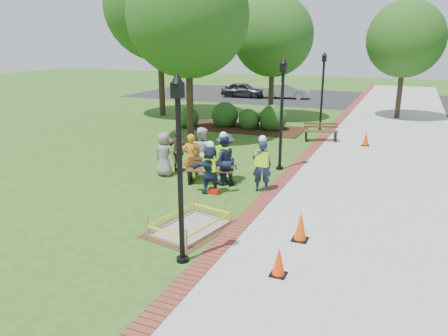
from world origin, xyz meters
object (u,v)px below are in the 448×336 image
at_px(cone_front, 279,262).
at_px(hivis_worker_b, 262,164).
at_px(bench_near, 210,176).
at_px(lamp_near, 179,157).
at_px(wet_concrete_pad, 190,222).
at_px(hivis_worker_a, 210,168).
at_px(hivis_worker_c, 223,159).

bearing_deg(cone_front, hivis_worker_b, 112.17).
bearing_deg(bench_near, lamp_near, -71.78).
relative_size(wet_concrete_pad, hivis_worker_a, 1.47).
xyz_separation_m(wet_concrete_pad, hivis_worker_c, (-0.68, 3.85, 0.70)).
relative_size(lamp_near, hivis_worker_a, 2.41).
bearing_deg(lamp_near, wet_concrete_pad, 111.37).
distance_m(wet_concrete_pad, hivis_worker_c, 3.97).
relative_size(hivis_worker_a, hivis_worker_c, 0.94).
relative_size(wet_concrete_pad, hivis_worker_c, 1.38).
height_order(bench_near, lamp_near, lamp_near).
height_order(wet_concrete_pad, hivis_worker_b, hivis_worker_b).
bearing_deg(hivis_worker_c, bench_near, -164.54).
relative_size(cone_front, hivis_worker_a, 0.39).
relative_size(lamp_near, hivis_worker_b, 2.24).
xyz_separation_m(bench_near, cone_front, (3.96, -5.09, 0.05)).
height_order(cone_front, lamp_near, lamp_near).
bearing_deg(hivis_worker_c, hivis_worker_b, -5.46).
xyz_separation_m(hivis_worker_a, hivis_worker_b, (1.47, 0.88, 0.06)).
xyz_separation_m(lamp_near, hivis_worker_c, (-1.31, 5.45, -1.55)).
bearing_deg(lamp_near, hivis_worker_a, 106.71).
bearing_deg(wet_concrete_pad, hivis_worker_b, 78.34).
distance_m(hivis_worker_b, hivis_worker_c, 1.45).
bearing_deg(bench_near, hivis_worker_c, 15.46).
height_order(hivis_worker_a, hivis_worker_b, hivis_worker_b).
bearing_deg(wet_concrete_pad, lamp_near, -68.63).
distance_m(cone_front, lamp_near, 3.09).
distance_m(hivis_worker_a, hivis_worker_c, 1.02).
relative_size(lamp_near, hivis_worker_c, 2.26).
xyz_separation_m(hivis_worker_a, hivis_worker_c, (0.03, 1.02, 0.05)).
relative_size(bench_near, hivis_worker_b, 0.91).
bearing_deg(lamp_near, hivis_worker_c, 103.48).
height_order(bench_near, hivis_worker_b, hivis_worker_b).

